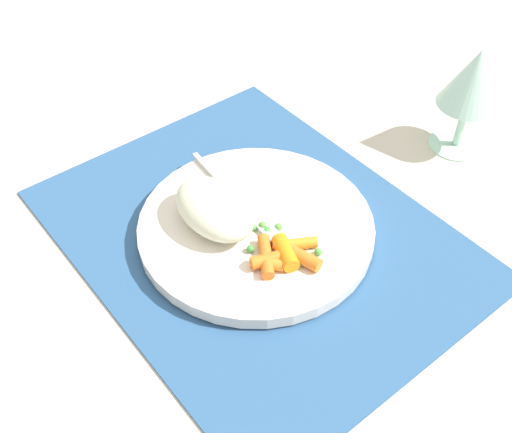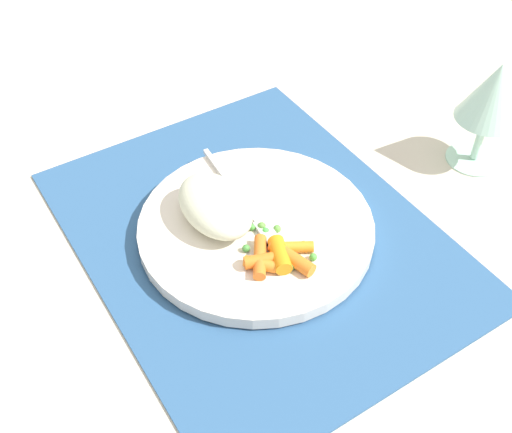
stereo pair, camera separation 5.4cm
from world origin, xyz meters
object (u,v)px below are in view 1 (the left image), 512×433
object	(u,v)px
plate	(256,227)
fork	(244,208)
rice_mound	(214,209)
wine_glass	(473,81)
carrot_portion	(281,255)

from	to	relation	value
plate	fork	bearing A→B (deg)	174.87
fork	rice_mound	bearing A→B (deg)	-96.52
plate	wine_glass	xyz separation A→B (m)	(0.04, 0.31, 0.09)
rice_mound	fork	xyz separation A→B (m)	(0.00, 0.04, -0.02)
carrot_portion	fork	size ratio (longest dim) A/B	0.43
plate	fork	distance (m)	0.03
rice_mound	carrot_portion	distance (m)	0.09
plate	carrot_portion	size ratio (longest dim) A/B	3.30
rice_mound	wine_glass	size ratio (longest dim) A/B	0.77
rice_mound	carrot_portion	bearing A→B (deg)	13.92
rice_mound	wine_glass	world-z (taller)	wine_glass
plate	fork	world-z (taller)	fork
plate	fork	size ratio (longest dim) A/B	1.42
carrot_portion	plate	bearing A→B (deg)	167.45
fork	wine_glass	distance (m)	0.32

